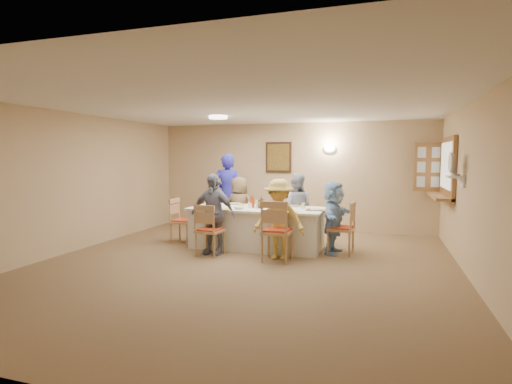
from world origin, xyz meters
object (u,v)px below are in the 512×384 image
(diner_front_right, at_px, (279,219))
(chair_back_right, at_px, (297,219))
(chair_left_end, at_px, (183,220))
(diner_back_right, at_px, (296,208))
(desk_fan, at_px, (454,167))
(diner_back_left, at_px, (239,208))
(dining_table, at_px, (257,228))
(caregiver, at_px, (228,194))
(chair_back_left, at_px, (241,217))
(diner_right_end, at_px, (334,218))
(chair_front_left, at_px, (210,229))
(chair_right_end, at_px, (341,228))
(diner_front_left, at_px, (213,214))
(chair_front_right, at_px, (277,230))
(serving_hatch, at_px, (448,168))
(condiment_ketchup, at_px, (252,201))

(diner_front_right, bearing_deg, chair_back_right, 89.39)
(chair_left_end, height_order, diner_back_right, diner_back_right)
(desk_fan, height_order, diner_back_left, desk_fan)
(dining_table, relative_size, caregiver, 1.40)
(chair_back_left, relative_size, caregiver, 0.50)
(diner_back_left, distance_m, diner_right_end, 2.13)
(chair_front_left, distance_m, chair_right_end, 2.29)
(chair_front_left, bearing_deg, diner_front_left, -84.03)
(diner_back_left, bearing_deg, chair_back_left, -83.20)
(diner_back_right, bearing_deg, chair_right_end, 142.08)
(chair_front_right, relative_size, chair_right_end, 1.09)
(chair_back_left, xyz_separation_m, chair_left_end, (-0.95, -0.80, -0.00))
(serving_hatch, xyz_separation_m, diner_right_end, (-1.95, -1.05, -0.86))
(caregiver, bearing_deg, condiment_ketchup, 117.12)
(chair_right_end, height_order, diner_back_right, diner_back_right)
(desk_fan, xyz_separation_m, diner_right_end, (-1.84, 0.30, -0.91))
(chair_back_left, distance_m, chair_right_end, 2.29)
(chair_front_left, relative_size, chair_right_end, 0.97)
(chair_back_right, height_order, chair_right_end, chair_right_end)
(diner_right_end, bearing_deg, chair_right_end, -83.29)
(chair_back_right, relative_size, condiment_ketchup, 3.54)
(chair_back_right, bearing_deg, chair_front_right, -88.46)
(desk_fan, relative_size, chair_left_end, 0.34)
(diner_back_left, height_order, diner_front_right, diner_front_right)
(desk_fan, distance_m, chair_left_end, 4.95)
(chair_back_left, distance_m, chair_front_left, 1.60)
(diner_back_left, relative_size, diner_right_end, 1.02)
(dining_table, distance_m, chair_front_right, 1.01)
(diner_back_right, relative_size, diner_front_right, 1.03)
(diner_right_end, distance_m, caregiver, 2.74)
(diner_front_left, bearing_deg, diner_back_right, 52.69)
(chair_front_left, xyz_separation_m, diner_back_right, (1.20, 1.48, 0.24))
(chair_back_right, distance_m, condiment_ketchup, 1.15)
(chair_front_left, relative_size, condiment_ketchup, 3.60)
(desk_fan, bearing_deg, chair_front_left, -172.61)
(serving_hatch, bearing_deg, diner_front_right, -148.03)
(diner_back_left, xyz_separation_m, diner_front_right, (1.20, -1.36, 0.02))
(diner_back_left, height_order, condiment_ketchup, diner_back_left)
(chair_front_right, bearing_deg, diner_back_right, -90.41)
(dining_table, bearing_deg, diner_back_right, 48.58)
(chair_left_end, bearing_deg, diner_right_end, -89.52)
(condiment_ketchup, bearing_deg, diner_back_right, 44.08)
(chair_front_left, distance_m, caregiver, 2.05)
(chair_front_right, height_order, caregiver, caregiver)
(desk_fan, distance_m, caregiver, 4.60)
(diner_front_right, bearing_deg, chair_front_right, -90.61)
(chair_back_left, height_order, diner_front_left, diner_front_left)
(condiment_ketchup, bearing_deg, chair_front_left, -121.95)
(chair_back_right, bearing_deg, serving_hatch, 6.72)
(chair_front_right, distance_m, condiment_ketchup, 1.13)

